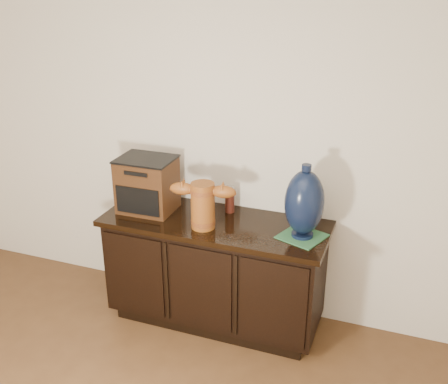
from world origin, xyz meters
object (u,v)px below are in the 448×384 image
at_px(lamp_base, 304,203).
at_px(spray_can, 230,199).
at_px(terracotta_vessel, 203,203).
at_px(sideboard, 215,271).
at_px(tv_radio, 147,184).

distance_m(lamp_base, spray_can, 0.58).
xyz_separation_m(terracotta_vessel, lamp_base, (0.61, 0.09, 0.06)).
relative_size(sideboard, tv_radio, 3.99).
bearing_deg(terracotta_vessel, tv_radio, 156.63).
relative_size(sideboard, spray_can, 8.02).
bearing_deg(sideboard, tv_radio, 178.97).
bearing_deg(sideboard, terracotta_vessel, -108.57).
xyz_separation_m(terracotta_vessel, spray_can, (0.08, 0.27, -0.08)).
bearing_deg(tv_radio, spray_can, 15.75).
bearing_deg(terracotta_vessel, spray_can, 65.25).
height_order(terracotta_vessel, tv_radio, tv_radio).
relative_size(terracotta_vessel, tv_radio, 1.15).
bearing_deg(lamp_base, sideboard, 177.95).
bearing_deg(tv_radio, sideboard, -1.94).
height_order(sideboard, terracotta_vessel, terracotta_vessel).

